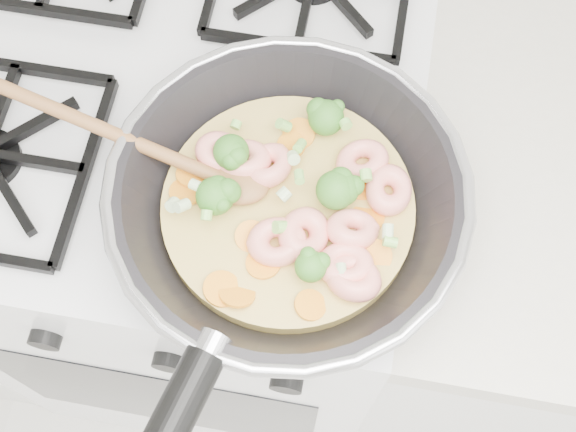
# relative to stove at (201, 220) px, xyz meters

# --- Properties ---
(stove) EXTENTS (0.60, 0.60, 0.92)m
(stove) POSITION_rel_stove_xyz_m (0.00, 0.00, 0.00)
(stove) COLOR white
(stove) RESTS_ON ground
(skillet) EXTENTS (0.50, 0.51, 0.10)m
(skillet) POSITION_rel_stove_xyz_m (0.18, -0.17, 0.50)
(skillet) COLOR black
(skillet) RESTS_ON stove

